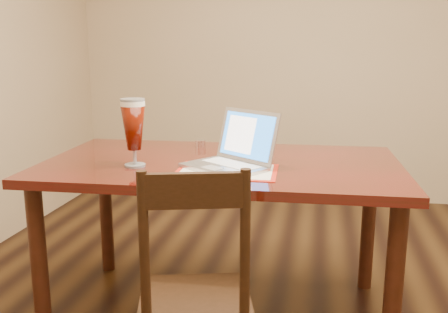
# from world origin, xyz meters

# --- Properties ---
(dining_table) EXTENTS (1.79, 1.05, 1.14)m
(dining_table) POSITION_xyz_m (-0.52, 0.30, 0.73)
(dining_table) COLOR #4D0C0A
(dining_table) RESTS_ON ground
(dining_chair) EXTENTS (0.51, 0.49, 0.99)m
(dining_chair) POSITION_xyz_m (-0.46, -0.41, 0.46)
(dining_chair) COLOR black
(dining_chair) RESTS_ON ground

